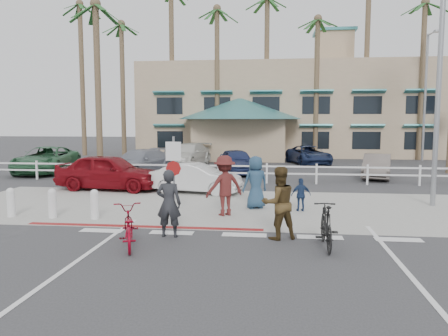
# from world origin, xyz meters

# --- Properties ---
(ground) EXTENTS (140.00, 140.00, 0.00)m
(ground) POSITION_xyz_m (0.00, 0.00, 0.00)
(ground) COLOR #333335
(bike_path) EXTENTS (12.00, 16.00, 0.01)m
(bike_path) POSITION_xyz_m (0.00, -2.00, 0.00)
(bike_path) COLOR #333335
(bike_path) RESTS_ON ground
(sidewalk_plaza) EXTENTS (22.00, 7.00, 0.01)m
(sidewalk_plaza) POSITION_xyz_m (0.00, 4.50, 0.01)
(sidewalk_plaza) COLOR gray
(sidewalk_plaza) RESTS_ON ground
(cross_street) EXTENTS (40.00, 5.00, 0.01)m
(cross_street) POSITION_xyz_m (0.00, 8.50, 0.00)
(cross_street) COLOR #333335
(cross_street) RESTS_ON ground
(parking_lot) EXTENTS (50.00, 16.00, 0.01)m
(parking_lot) POSITION_xyz_m (0.00, 18.00, 0.00)
(parking_lot) COLOR #333335
(parking_lot) RESTS_ON ground
(curb_red) EXTENTS (7.00, 0.25, 0.02)m
(curb_red) POSITION_xyz_m (-3.00, 1.20, 0.01)
(curb_red) COLOR maroon
(curb_red) RESTS_ON ground
(rail_fence) EXTENTS (29.40, 0.16, 1.00)m
(rail_fence) POSITION_xyz_m (0.50, 10.50, 0.50)
(rail_fence) COLOR silver
(rail_fence) RESTS_ON ground
(building) EXTENTS (28.00, 16.00, 11.30)m
(building) POSITION_xyz_m (2.00, 31.00, 5.65)
(building) COLOR tan
(building) RESTS_ON ground
(sign_post) EXTENTS (0.50, 0.10, 2.90)m
(sign_post) POSITION_xyz_m (-2.30, 2.20, 1.45)
(sign_post) COLOR gray
(sign_post) RESTS_ON ground
(bollard_0) EXTENTS (0.26, 0.26, 0.95)m
(bollard_0) POSITION_xyz_m (-4.80, 2.00, 0.47)
(bollard_0) COLOR silver
(bollard_0) RESTS_ON ground
(bollard_1) EXTENTS (0.26, 0.26, 0.95)m
(bollard_1) POSITION_xyz_m (-6.20, 2.00, 0.47)
(bollard_1) COLOR silver
(bollard_1) RESTS_ON ground
(bollard_2) EXTENTS (0.26, 0.26, 0.95)m
(bollard_2) POSITION_xyz_m (-7.60, 2.00, 0.47)
(bollard_2) COLOR silver
(bollard_2) RESTS_ON ground
(streetlight_0) EXTENTS (0.60, 2.00, 9.00)m
(streetlight_0) POSITION_xyz_m (6.50, 5.50, 4.50)
(streetlight_0) COLOR gray
(streetlight_0) RESTS_ON ground
(streetlight_1) EXTENTS (0.60, 2.00, 9.50)m
(streetlight_1) POSITION_xyz_m (12.00, 24.00, 4.75)
(streetlight_1) COLOR gray
(streetlight_1) RESTS_ON ground
(palm_0) EXTENTS (4.00, 4.00, 15.00)m
(palm_0) POSITION_xyz_m (-16.00, 26.00, 7.50)
(palm_0) COLOR #1E4F21
(palm_0) RESTS_ON ground
(palm_1) EXTENTS (4.00, 4.00, 13.00)m
(palm_1) POSITION_xyz_m (-12.00, 25.00, 6.50)
(palm_1) COLOR #1E4F21
(palm_1) RESTS_ON ground
(palm_2) EXTENTS (4.00, 4.00, 16.00)m
(palm_2) POSITION_xyz_m (-8.00, 26.00, 8.00)
(palm_2) COLOR #1E4F21
(palm_2) RESTS_ON ground
(palm_3) EXTENTS (4.00, 4.00, 14.00)m
(palm_3) POSITION_xyz_m (-4.00, 25.00, 7.00)
(palm_3) COLOR #1E4F21
(palm_3) RESTS_ON ground
(palm_4) EXTENTS (4.00, 4.00, 15.00)m
(palm_4) POSITION_xyz_m (0.00, 26.00, 7.50)
(palm_4) COLOR #1E4F21
(palm_4) RESTS_ON ground
(palm_5) EXTENTS (4.00, 4.00, 13.00)m
(palm_5) POSITION_xyz_m (4.00, 25.00, 6.50)
(palm_5) COLOR #1E4F21
(palm_5) RESTS_ON ground
(palm_6) EXTENTS (4.00, 4.00, 17.00)m
(palm_6) POSITION_xyz_m (8.00, 26.00, 8.50)
(palm_6) COLOR #1E4F21
(palm_6) RESTS_ON ground
(palm_7) EXTENTS (4.00, 4.00, 14.00)m
(palm_7) POSITION_xyz_m (12.00, 25.00, 7.00)
(palm_7) COLOR #1E4F21
(palm_7) RESTS_ON ground
(palm_10) EXTENTS (4.00, 4.00, 12.00)m
(palm_10) POSITION_xyz_m (-10.00, 15.00, 6.00)
(palm_10) COLOR #1E4F21
(palm_10) RESTS_ON ground
(bike_red) EXTENTS (1.29, 2.04, 1.01)m
(bike_red) POSITION_xyz_m (-2.74, -0.83, 0.51)
(bike_red) COLOR maroon
(bike_red) RESTS_ON ground
(rider_red) EXTENTS (0.67, 0.45, 1.81)m
(rider_red) POSITION_xyz_m (-1.98, 0.22, 0.90)
(rider_red) COLOR #232428
(rider_red) RESTS_ON ground
(bike_black) EXTENTS (0.55, 1.84, 1.10)m
(bike_black) POSITION_xyz_m (2.05, -0.32, 0.55)
(bike_black) COLOR black
(bike_black) RESTS_ON ground
(rider_black) EXTENTS (1.13, 1.02, 1.91)m
(rider_black) POSITION_xyz_m (0.91, 0.37, 0.95)
(rider_black) COLOR #453419
(rider_black) RESTS_ON ground
(pedestrian_a) EXTENTS (1.46, 1.30, 1.97)m
(pedestrian_a) POSITION_xyz_m (-0.82, 3.03, 0.98)
(pedestrian_a) COLOR #501B1A
(pedestrian_a) RESTS_ON ground
(pedestrian_child) EXTENTS (0.71, 0.39, 1.14)m
(pedestrian_child) POSITION_xyz_m (1.69, 3.96, 0.57)
(pedestrian_child) COLOR navy
(pedestrian_child) RESTS_ON ground
(pedestrian_b) EXTENTS (1.08, 0.95, 1.86)m
(pedestrian_b) POSITION_xyz_m (0.13, 4.29, 0.93)
(pedestrian_b) COLOR navy
(pedestrian_b) RESTS_ON ground
(car_white_sedan) EXTENTS (4.05, 2.04, 1.27)m
(car_white_sedan) POSITION_xyz_m (-2.54, 7.33, 0.64)
(car_white_sedan) COLOR silver
(car_white_sedan) RESTS_ON ground
(car_red_compact) EXTENTS (4.88, 2.32, 1.61)m
(car_red_compact) POSITION_xyz_m (-6.56, 7.72, 0.80)
(car_red_compact) COLOR maroon
(car_red_compact) RESTS_ON ground
(lot_car_0) EXTENTS (3.26, 5.85, 1.55)m
(lot_car_0) POSITION_xyz_m (-12.61, 13.35, 0.77)
(lot_car_0) COLOR #285D39
(lot_car_0) RESTS_ON ground
(lot_car_1) EXTENTS (3.62, 5.42, 1.46)m
(lot_car_1) POSITION_xyz_m (-6.83, 12.88, 0.73)
(lot_car_1) COLOR gray
(lot_car_1) RESTS_ON ground
(lot_car_2) EXTENTS (2.90, 4.54, 1.44)m
(lot_car_2) POSITION_xyz_m (-1.41, 14.25, 0.72)
(lot_car_2) COLOR navy
(lot_car_2) RESTS_ON ground
(lot_car_3) EXTENTS (2.30, 4.12, 1.29)m
(lot_car_3) POSITION_xyz_m (6.22, 13.17, 0.64)
(lot_car_3) COLOR slate
(lot_car_3) RESTS_ON ground
(lot_car_4) EXTENTS (3.03, 5.49, 1.50)m
(lot_car_4) POSITION_xyz_m (-5.20, 18.51, 0.75)
(lot_car_4) COLOR silver
(lot_car_4) RESTS_ON ground
(lot_car_5) EXTENTS (3.42, 5.12, 1.31)m
(lot_car_5) POSITION_xyz_m (3.15, 20.40, 0.65)
(lot_car_5) COLOR #182447
(lot_car_5) RESTS_ON ground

